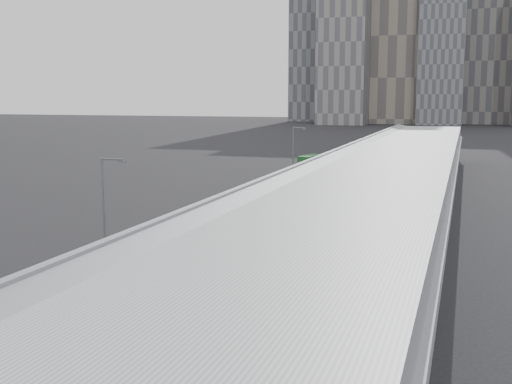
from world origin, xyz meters
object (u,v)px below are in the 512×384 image
at_px(bus_2, 129,289).
at_px(street_lamp_far, 294,149).
at_px(bus_7, 349,166).
at_px(bus_4, 282,207).
at_px(street_lamp_near, 106,204).
at_px(suv, 338,158).
at_px(bus_3, 222,239).
at_px(shipping_container, 310,162).
at_px(bus_5, 309,188).
at_px(bus_6, 330,176).

distance_m(bus_2, street_lamp_far, 63.22).
relative_size(bus_2, bus_7, 0.95).
bearing_deg(bus_4, street_lamp_near, -116.77).
relative_size(bus_7, suv, 2.00).
height_order(bus_7, street_lamp_far, street_lamp_far).
bearing_deg(bus_3, shipping_container, 100.45).
xyz_separation_m(bus_2, bus_3, (0.40, 14.01, 0.02)).
distance_m(bus_3, bus_5, 28.57).
bearing_deg(suv, street_lamp_near, -80.40).
relative_size(bus_3, shipping_container, 1.95).
bearing_deg(shipping_container, street_lamp_far, -74.31).
bearing_deg(shipping_container, suv, 86.23).
bearing_deg(street_lamp_near, bus_3, 35.32).
relative_size(bus_2, bus_6, 0.88).
xyz_separation_m(bus_5, street_lamp_near, (-7.36, -33.68, 3.08)).
bearing_deg(street_lamp_far, bus_2, -84.06).
distance_m(bus_4, suv, 61.56).
xyz_separation_m(bus_7, shipping_container, (-8.48, 8.79, -0.41)).
bearing_deg(bus_5, bus_4, -88.17).
bearing_deg(bus_2, bus_6, 88.48).
height_order(bus_4, suv, bus_4).
xyz_separation_m(bus_6, street_lamp_near, (-7.41, -46.42, 3.08)).
relative_size(bus_2, bus_5, 0.88).
distance_m(bus_7, street_lamp_near, 62.37).
height_order(bus_5, shipping_container, bus_5).
distance_m(bus_4, street_lamp_far, 34.41).
bearing_deg(bus_6, suv, 98.35).
height_order(bus_6, shipping_container, bus_6).
distance_m(bus_4, bus_7, 41.40).
xyz_separation_m(bus_2, shipping_container, (-7.97, 79.54, -0.35)).
bearing_deg(bus_2, street_lamp_far, 95.04).
bearing_deg(street_lamp_near, bus_2, -52.58).
height_order(bus_4, street_lamp_near, street_lamp_near).
distance_m(bus_5, street_lamp_far, 21.64).
bearing_deg(bus_3, bus_4, 91.02).
bearing_deg(bus_5, bus_3, -90.31).
distance_m(street_lamp_far, shipping_container, 17.18).
xyz_separation_m(bus_4, bus_7, (-0.47, 41.40, -0.10)).
distance_m(bus_6, bus_7, 15.43).
relative_size(street_lamp_near, street_lamp_far, 1.02).
bearing_deg(suv, shipping_container, -93.76).
height_order(bus_2, suv, bus_2).
bearing_deg(bus_4, bus_3, -98.09).
xyz_separation_m(bus_6, bus_7, (-0.09, 15.43, -0.15)).
bearing_deg(bus_2, bus_4, 87.19).
height_order(bus_6, suv, bus_6).
xyz_separation_m(shipping_container, suv, (2.87, 11.07, -0.27)).
distance_m(bus_4, bus_5, 13.22).
bearing_deg(suv, bus_7, -63.44).
bearing_deg(street_lamp_far, bus_5, -70.67).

